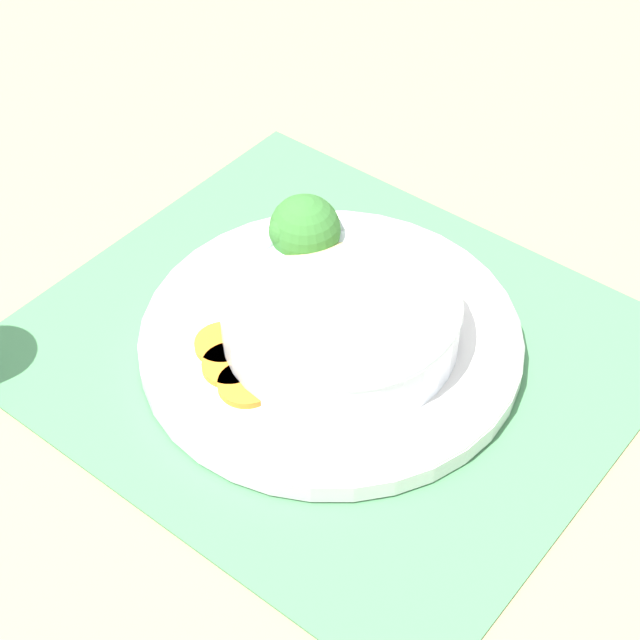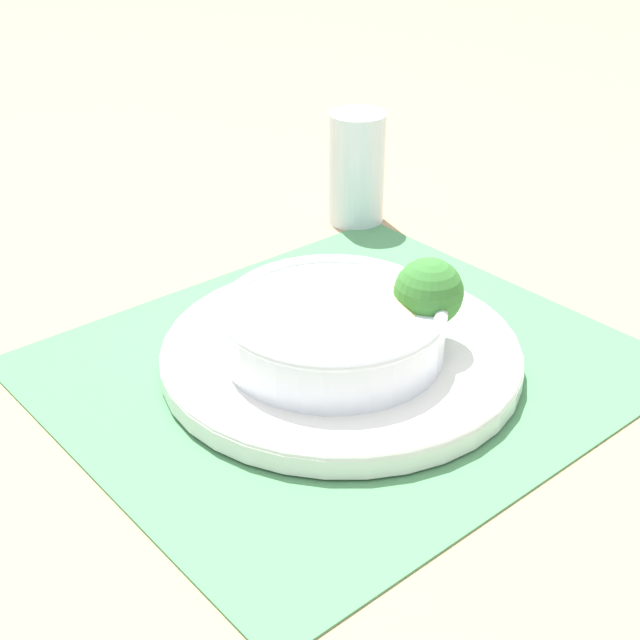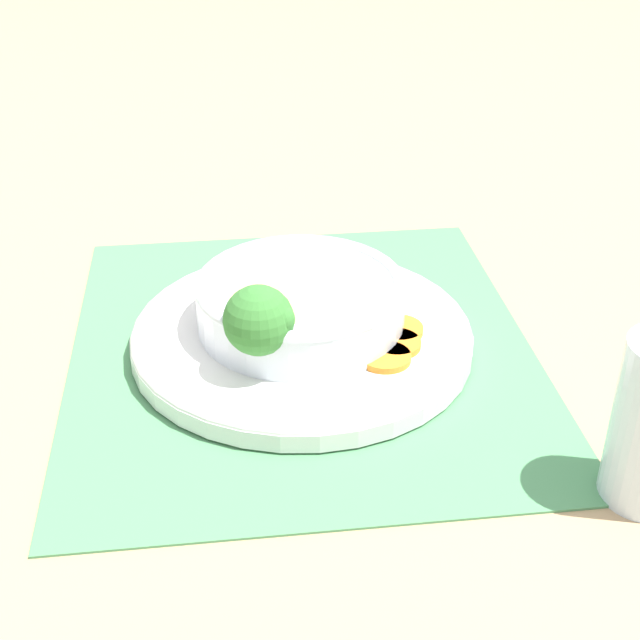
% 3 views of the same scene
% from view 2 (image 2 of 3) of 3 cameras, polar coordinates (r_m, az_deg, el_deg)
% --- Properties ---
extents(ground_plane, '(4.00, 4.00, 0.00)m').
position_cam_2_polar(ground_plane, '(0.76, 1.34, -3.06)').
color(ground_plane, tan).
extents(placemat, '(0.42, 0.47, 0.00)m').
position_cam_2_polar(placemat, '(0.76, 1.35, -2.93)').
color(placemat, '#4C8C59').
rests_on(placemat, ground_plane).
extents(plate, '(0.30, 0.30, 0.02)m').
position_cam_2_polar(plate, '(0.75, 1.36, -2.08)').
color(plate, white).
rests_on(plate, placemat).
extents(bowl, '(0.19, 0.19, 0.05)m').
position_cam_2_polar(bowl, '(0.73, 0.79, -0.16)').
color(bowl, silver).
rests_on(bowl, plate).
extents(broccoli_floret, '(0.06, 0.06, 0.08)m').
position_cam_2_polar(broccoli_floret, '(0.73, 6.95, 1.70)').
color(broccoli_floret, '#759E51').
rests_on(broccoli_floret, plate).
extents(carrot_slice_near, '(0.04, 0.04, 0.01)m').
position_cam_2_polar(carrot_slice_near, '(0.82, 1.32, 1.55)').
color(carrot_slice_near, orange).
rests_on(carrot_slice_near, plate).
extents(carrot_slice_middle, '(0.04, 0.04, 0.01)m').
position_cam_2_polar(carrot_slice_middle, '(0.82, -0.32, 1.45)').
color(carrot_slice_middle, orange).
rests_on(carrot_slice_middle, plate).
extents(carrot_slice_far, '(0.04, 0.04, 0.01)m').
position_cam_2_polar(carrot_slice_far, '(0.81, -1.86, 1.13)').
color(carrot_slice_far, orange).
rests_on(carrot_slice_far, plate).
extents(water_glass, '(0.06, 0.06, 0.13)m').
position_cam_2_polar(water_glass, '(1.01, 2.35, 9.30)').
color(water_glass, silver).
rests_on(water_glass, ground_plane).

